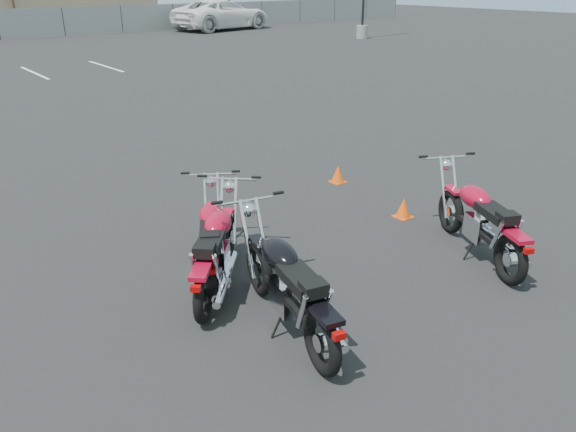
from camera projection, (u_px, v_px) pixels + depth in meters
ground at (304, 280)px, 7.32m from camera, size 120.00×120.00×0.00m
motorcycle_front_red at (217, 250)px, 6.97m from camera, size 1.86×1.98×1.12m
motorcycle_second_black at (288, 286)px, 6.10m from camera, size 1.07×2.41×1.19m
motorcycle_third_red at (213, 239)px, 7.32m from camera, size 1.51×2.07×1.07m
motorcycle_rear_red at (481, 221)px, 7.76m from camera, size 1.46×2.29×1.16m
training_cone_near at (338, 174)px, 10.73m from camera, size 0.28×0.28×0.33m
training_cone_far at (404, 208)px, 9.16m from camera, size 0.27×0.27×0.32m
tan_building_east at (51, 1)px, 44.24m from camera, size 14.40×9.40×3.70m
white_van at (222, 6)px, 41.05m from camera, size 5.07×9.28×3.34m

